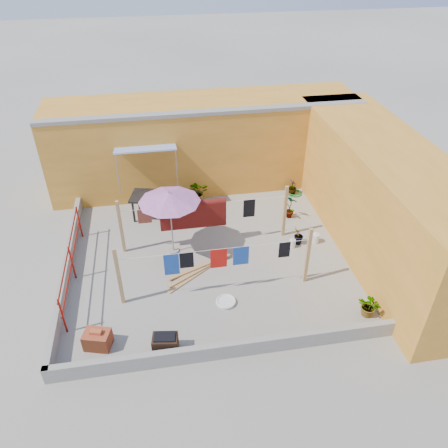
# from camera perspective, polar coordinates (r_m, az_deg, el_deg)

# --- Properties ---
(ground) EXTENTS (80.00, 80.00, 0.00)m
(ground) POSITION_cam_1_polar(r_m,az_deg,el_deg) (13.11, -1.94, -4.55)
(ground) COLOR #9E998E
(ground) RESTS_ON ground
(wall_back) EXTENTS (11.00, 3.27, 3.21)m
(wall_back) POSITION_cam_1_polar(r_m,az_deg,el_deg) (16.28, -2.64, 10.57)
(wall_back) COLOR orange
(wall_back) RESTS_ON ground
(wall_right) EXTENTS (2.40, 9.00, 3.20)m
(wall_right) POSITION_cam_1_polar(r_m,az_deg,el_deg) (13.70, 20.02, 3.21)
(wall_right) COLOR orange
(wall_right) RESTS_ON ground
(parapet_front) EXTENTS (8.30, 0.16, 0.44)m
(parapet_front) POSITION_cam_1_polar(r_m,az_deg,el_deg) (10.46, 0.90, -16.06)
(parapet_front) COLOR gray
(parapet_front) RESTS_ON ground
(parapet_left) EXTENTS (0.16, 7.30, 0.44)m
(parapet_left) POSITION_cam_1_polar(r_m,az_deg,el_deg) (13.22, -19.83, -5.45)
(parapet_left) COLOR gray
(parapet_left) RESTS_ON ground
(red_railing) EXTENTS (0.05, 4.20, 1.10)m
(red_railing) POSITION_cam_1_polar(r_m,az_deg,el_deg) (12.71, -19.36, -4.23)
(red_railing) COLOR maroon
(red_railing) RESTS_ON ground
(clothesline_rig) EXTENTS (5.09, 2.35, 1.80)m
(clothesline_rig) POSITION_cam_1_polar(r_m,az_deg,el_deg) (12.88, -3.64, 0.52)
(clothesline_rig) COLOR tan
(clothesline_rig) RESTS_ON ground
(patio_umbrella) EXTENTS (2.33, 2.33, 2.14)m
(patio_umbrella) POSITION_cam_1_polar(r_m,az_deg,el_deg) (12.37, -7.17, 3.42)
(patio_umbrella) COLOR gray
(patio_umbrella) RESTS_ON ground
(outdoor_table) EXTENTS (1.95, 1.31, 0.84)m
(outdoor_table) POSITION_cam_1_polar(r_m,az_deg,el_deg) (14.65, -8.61, 3.40)
(outdoor_table) COLOR black
(outdoor_table) RESTS_ON ground
(brick_stack) EXTENTS (0.71, 0.59, 0.53)m
(brick_stack) POSITION_cam_1_polar(r_m,az_deg,el_deg) (11.05, -16.19, -14.27)
(brick_stack) COLOR #A64A26
(brick_stack) RESTS_ON ground
(lumber_pile) EXTENTS (1.98, 1.37, 0.13)m
(lumber_pile) POSITION_cam_1_polar(r_m,az_deg,el_deg) (12.63, -3.45, -6.05)
(lumber_pile) COLOR tan
(lumber_pile) RESTS_ON ground
(brazier) EXTENTS (0.64, 0.47, 0.53)m
(brazier) POSITION_cam_1_polar(r_m,az_deg,el_deg) (10.60, -7.66, -15.27)
(brazier) COLOR black
(brazier) RESTS_ON ground
(white_basin) EXTENTS (0.53, 0.53, 0.09)m
(white_basin) POSITION_cam_1_polar(r_m,az_deg,el_deg) (11.72, 0.25, -10.11)
(white_basin) COLOR silver
(white_basin) RESTS_ON ground
(water_jug_a) EXTENTS (0.23, 0.23, 0.36)m
(water_jug_a) POSITION_cam_1_polar(r_m,az_deg,el_deg) (13.94, 11.85, -1.83)
(water_jug_a) COLOR silver
(water_jug_a) RESTS_ON ground
(water_jug_b) EXTENTS (0.20, 0.20, 0.31)m
(water_jug_b) POSITION_cam_1_polar(r_m,az_deg,el_deg) (13.63, 8.91, -2.51)
(water_jug_b) COLOR silver
(water_jug_b) RESTS_ON ground
(green_hose) EXTENTS (0.57, 0.57, 0.08)m
(green_hose) POSITION_cam_1_polar(r_m,az_deg,el_deg) (16.37, 9.14, 4.05)
(green_hose) COLOR #19701D
(green_hose) RESTS_ON ground
(plant_back_a) EXTENTS (0.80, 0.70, 0.86)m
(plant_back_a) POSITION_cam_1_polar(r_m,az_deg,el_deg) (15.47, -3.53, 4.19)
(plant_back_a) COLOR #1B5017
(plant_back_a) RESTS_ON ground
(plant_back_b) EXTENTS (0.38, 0.38, 0.59)m
(plant_back_b) POSITION_cam_1_polar(r_m,az_deg,el_deg) (16.21, 8.91, 4.80)
(plant_back_b) COLOR #1B5017
(plant_back_b) RESTS_ON ground
(plant_right_a) EXTENTS (0.54, 0.55, 0.87)m
(plant_right_a) POSITION_cam_1_polar(r_m,az_deg,el_deg) (14.81, 8.68, 2.29)
(plant_right_a) COLOR #1B5017
(plant_right_a) RESTS_ON ground
(plant_right_b) EXTENTS (0.45, 0.45, 0.64)m
(plant_right_b) POSITION_cam_1_polar(r_m,az_deg,el_deg) (13.67, 9.67, -1.50)
(plant_right_b) COLOR #1B5017
(plant_right_b) RESTS_ON ground
(plant_right_c) EXTENTS (0.75, 0.75, 0.63)m
(plant_right_c) POSITION_cam_1_polar(r_m,az_deg,el_deg) (11.83, 18.49, -10.14)
(plant_right_c) COLOR #1B5017
(plant_right_c) RESTS_ON ground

